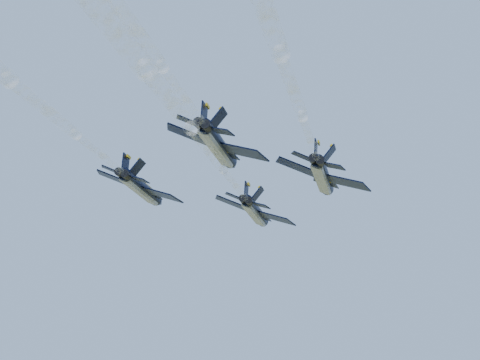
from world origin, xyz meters
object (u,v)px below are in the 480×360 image
(jet_slot, at_px, (219,146))
(jet_left, at_px, (142,189))
(jet_lead, at_px, (256,212))
(jet_right, at_px, (323,177))

(jet_slot, bearing_deg, jet_left, 137.02)
(jet_lead, xyz_separation_m, jet_slot, (4.08, -25.70, 0.00))
(jet_lead, relative_size, jet_right, 1.00)
(jet_right, xyz_separation_m, jet_slot, (-8.96, -14.21, 0.00))
(jet_lead, height_order, jet_left, same)
(jet_left, xyz_separation_m, jet_right, (24.19, 3.75, 0.00))
(jet_lead, height_order, jet_right, same)
(jet_lead, relative_size, jet_left, 1.00)
(jet_right, bearing_deg, jet_left, -179.69)
(jet_slot, bearing_deg, jet_right, 49.26)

